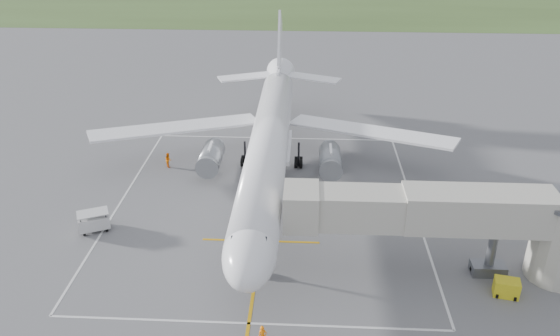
# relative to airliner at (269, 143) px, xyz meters

# --- Properties ---
(ground) EXTENTS (700.00, 700.00, 0.00)m
(ground) POSITION_rel_airliner_xyz_m (0.00, -0.75, -4.39)
(ground) COLOR #545456
(ground) RESTS_ON ground
(apron_markings) EXTENTS (28.20, 60.00, 0.01)m
(apron_markings) POSITION_rel_airliner_xyz_m (0.00, -6.57, -4.38)
(apron_markings) COLOR #C28B0B
(apron_markings) RESTS_ON ground
(airliner) EXTENTS (38.93, 46.75, 13.52)m
(airliner) POSITION_rel_airliner_xyz_m (0.00, 0.00, 0.00)
(airliner) COLOR white
(airliner) RESTS_ON ground
(jet_bridge) EXTENTS (23.40, 5.00, 7.20)m
(jet_bridge) POSITION_rel_airliner_xyz_m (15.72, -14.25, 0.35)
(jet_bridge) COLOR #AAA799
(jet_bridge) RESTS_ON ground
(gpu_unit) EXTENTS (1.97, 1.56, 1.33)m
(gpu_unit) POSITION_rel_airliner_xyz_m (18.59, -16.79, -3.74)
(gpu_unit) COLOR gold
(gpu_unit) RESTS_ON ground
(baggage_cart) EXTENTS (3.01, 2.49, 1.81)m
(baggage_cart) POSITION_rel_airliner_xyz_m (-14.70, -9.81, -3.47)
(baggage_cart) COLOR silver
(baggage_cart) RESTS_ON ground
(ramp_worker_nose) EXTENTS (0.64, 0.48, 1.58)m
(ramp_worker_nose) POSITION_rel_airliner_xyz_m (1.13, -22.74, -3.60)
(ramp_worker_nose) COLOR orange
(ramp_worker_nose) RESTS_ON ground
(ramp_worker_wing) EXTENTS (0.93, 0.98, 1.60)m
(ramp_worker_wing) POSITION_rel_airliner_xyz_m (-11.16, 2.94, -3.59)
(ramp_worker_wing) COLOR orange
(ramp_worker_wing) RESTS_ON ground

